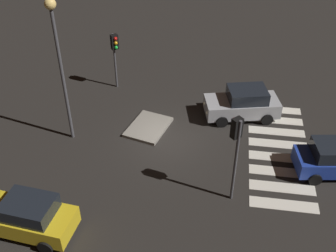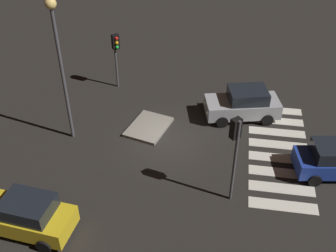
# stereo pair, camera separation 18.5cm
# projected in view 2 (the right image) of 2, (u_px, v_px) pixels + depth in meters

# --- Properties ---
(ground_plane) EXTENTS (80.00, 80.00, 0.00)m
(ground_plane) POSITION_uv_depth(u_px,v_px,m) (168.00, 140.00, 23.34)
(ground_plane) COLOR black
(traffic_island) EXTENTS (3.15, 2.67, 0.18)m
(traffic_island) POSITION_uv_depth(u_px,v_px,m) (149.00, 127.00, 24.20)
(traffic_island) COLOR gray
(traffic_island) RESTS_ON ground
(car_blue) EXTENTS (2.43, 4.33, 1.81)m
(car_blue) POSITION_uv_depth(u_px,v_px,m) (336.00, 160.00, 20.63)
(car_blue) COLOR #1E389E
(car_blue) RESTS_ON ground
(car_yellow) EXTENTS (2.32, 4.35, 1.83)m
(car_yellow) POSITION_uv_depth(u_px,v_px,m) (26.00, 215.00, 17.73)
(car_yellow) COLOR gold
(car_yellow) RESTS_ON ground
(car_silver) EXTENTS (2.83, 4.65, 1.91)m
(car_silver) POSITION_uv_depth(u_px,v_px,m) (243.00, 104.00, 24.64)
(car_silver) COLOR #9EA0A5
(car_silver) RESTS_ON ground
(traffic_light_north) EXTENTS (0.53, 0.54, 3.82)m
(traffic_light_north) POSITION_uv_depth(u_px,v_px,m) (116.00, 48.00, 26.28)
(traffic_light_north) COLOR #47474C
(traffic_light_north) RESTS_ON ground
(traffic_light_south) EXTENTS (0.53, 0.54, 4.54)m
(traffic_light_south) POSITION_uv_depth(u_px,v_px,m) (235.00, 140.00, 17.80)
(traffic_light_south) COLOR #47474C
(traffic_light_south) RESTS_ON ground
(street_lamp) EXTENTS (0.56, 0.56, 8.01)m
(street_lamp) POSITION_uv_depth(u_px,v_px,m) (58.00, 49.00, 20.42)
(street_lamp) COLOR #47474C
(street_lamp) RESTS_ON ground
(crosswalk_near) EXTENTS (8.75, 3.20, 0.02)m
(crosswalk_near) POSITION_uv_depth(u_px,v_px,m) (278.00, 151.00, 22.55)
(crosswalk_near) COLOR silver
(crosswalk_near) RESTS_ON ground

